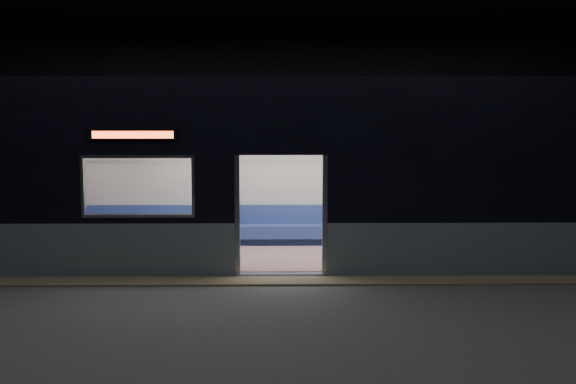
{
  "coord_description": "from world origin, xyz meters",
  "views": [
    {
      "loc": [
        -0.02,
        -9.16,
        2.52
      ],
      "look_at": [
        0.13,
        2.3,
        1.29
      ],
      "focal_mm": 38.0,
      "sensor_mm": 36.0,
      "label": 1
    }
  ],
  "objects": [
    {
      "name": "handbag",
      "position": [
        2.75,
        3.29,
        0.71
      ],
      "size": [
        0.4,
        0.37,
        0.16
      ],
      "primitive_type": "cube",
      "rotation": [
        0.0,
        0.0,
        -0.41
      ],
      "color": "black",
      "rests_on": "passenger"
    },
    {
      "name": "tactile_strip",
      "position": [
        0.0,
        0.55,
        0.01
      ],
      "size": [
        22.8,
        0.5,
        0.03
      ],
      "primitive_type": "cube",
      "color": "#8C7F59",
      "rests_on": "station_floor"
    },
    {
      "name": "passenger",
      "position": [
        2.8,
        3.55,
        0.85
      ],
      "size": [
        0.46,
        0.78,
        1.49
      ],
      "rotation": [
        0.0,
        0.0,
        -0.1
      ],
      "color": "black",
      "rests_on": "metro_car"
    },
    {
      "name": "metro_car",
      "position": [
        -0.0,
        2.54,
        1.85
      ],
      "size": [
        18.0,
        3.04,
        3.35
      ],
      "color": "gray",
      "rests_on": "station_floor"
    },
    {
      "name": "station_envelope",
      "position": [
        0.0,
        0.0,
        3.66
      ],
      "size": [
        24.0,
        14.0,
        5.0
      ],
      "color": "black",
      "rests_on": "station_floor"
    },
    {
      "name": "transit_map",
      "position": [
        4.52,
        3.85,
        1.47
      ],
      "size": [
        1.0,
        0.03,
        0.65
      ],
      "primitive_type": "cube",
      "color": "white",
      "rests_on": "metro_car"
    },
    {
      "name": "station_floor",
      "position": [
        0.0,
        0.0,
        -0.01
      ],
      "size": [
        24.0,
        14.0,
        0.01
      ],
      "primitive_type": "cube",
      "color": "#47494C",
      "rests_on": "ground"
    }
  ]
}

